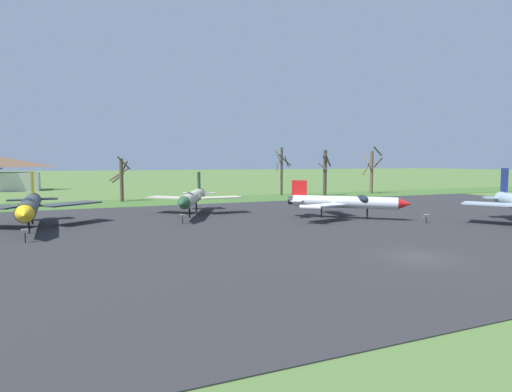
{
  "coord_description": "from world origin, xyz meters",
  "views": [
    {
      "loc": [
        -19.45,
        -19.58,
        6.02
      ],
      "look_at": [
        -4.09,
        16.71,
        2.78
      ],
      "focal_mm": 28.88,
      "sensor_mm": 36.0,
      "label": 1
    }
  ],
  "objects_px": {
    "info_placard_rear_center": "(183,218)",
    "jet_fighter_front_right": "(30,205)",
    "jet_fighter_rear_center": "(192,198)",
    "jet_fighter_rear_left": "(344,202)",
    "info_placard_front_right": "(25,234)",
    "info_placard_rear_left": "(426,218)"
  },
  "relations": [
    {
      "from": "jet_fighter_front_right",
      "to": "info_placard_rear_center",
      "type": "relative_size",
      "value": 14.71
    },
    {
      "from": "jet_fighter_front_right",
      "to": "info_placard_front_right",
      "type": "distance_m",
      "value": 7.34
    },
    {
      "from": "jet_fighter_rear_center",
      "to": "info_placard_rear_left",
      "type": "distance_m",
      "value": 24.67
    },
    {
      "from": "info_placard_rear_center",
      "to": "info_placard_rear_left",
      "type": "bearing_deg",
      "value": -21.81
    },
    {
      "from": "jet_fighter_front_right",
      "to": "info_placard_rear_center",
      "type": "distance_m",
      "value": 13.56
    },
    {
      "from": "jet_fighter_front_right",
      "to": "jet_fighter_rear_center",
      "type": "bearing_deg",
      "value": 12.91
    },
    {
      "from": "jet_fighter_front_right",
      "to": "jet_fighter_rear_left",
      "type": "bearing_deg",
      "value": -10.06
    },
    {
      "from": "info_placard_front_right",
      "to": "jet_fighter_rear_center",
      "type": "relative_size",
      "value": 0.08
    },
    {
      "from": "jet_fighter_front_right",
      "to": "jet_fighter_rear_center",
      "type": "xyz_separation_m",
      "value": [
        15.77,
        3.61,
        -0.11
      ]
    },
    {
      "from": "info_placard_front_right",
      "to": "info_placard_rear_center",
      "type": "height_order",
      "value": "info_placard_front_right"
    },
    {
      "from": "jet_fighter_front_right",
      "to": "jet_fighter_rear_center",
      "type": "distance_m",
      "value": 16.18
    },
    {
      "from": "jet_fighter_rear_center",
      "to": "info_placard_rear_center",
      "type": "xyz_separation_m",
      "value": [
        -2.55,
        -6.2,
        -1.4
      ]
    },
    {
      "from": "info_placard_front_right",
      "to": "jet_fighter_rear_center",
      "type": "xyz_separation_m",
      "value": [
        15.4,
        10.8,
        1.35
      ]
    },
    {
      "from": "info_placard_rear_center",
      "to": "info_placard_rear_left",
      "type": "xyz_separation_m",
      "value": [
        22.06,
        -8.83,
        -0.02
      ]
    },
    {
      "from": "jet_fighter_front_right",
      "to": "info_placard_rear_center",
      "type": "xyz_separation_m",
      "value": [
        13.22,
        -2.58,
        -1.52
      ]
    },
    {
      "from": "info_placard_rear_center",
      "to": "jet_fighter_rear_center",
      "type": "bearing_deg",
      "value": 67.64
    },
    {
      "from": "info_placard_front_right",
      "to": "jet_fighter_rear_left",
      "type": "bearing_deg",
      "value": 3.61
    },
    {
      "from": "jet_fighter_rear_center",
      "to": "jet_fighter_rear_left",
      "type": "distance_m",
      "value": 16.77
    },
    {
      "from": "jet_fighter_rear_left",
      "to": "info_placard_rear_left",
      "type": "bearing_deg",
      "value": -48.89
    },
    {
      "from": "info_placard_rear_center",
      "to": "jet_fighter_front_right",
      "type": "bearing_deg",
      "value": 168.95
    },
    {
      "from": "info_placard_front_right",
      "to": "info_placard_rear_left",
      "type": "relative_size",
      "value": 1.15
    },
    {
      "from": "info_placard_rear_center",
      "to": "jet_fighter_rear_left",
      "type": "distance_m",
      "value": 17.0
    }
  ]
}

